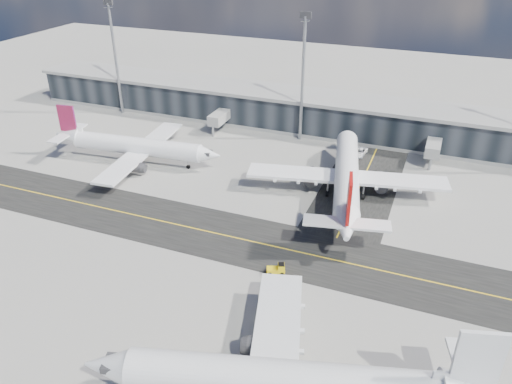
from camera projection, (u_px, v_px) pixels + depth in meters
ground at (211, 248)px, 79.53m from camera, size 300.00×300.00×0.00m
taxiway_lanes at (258, 219)px, 87.01m from camera, size 180.00×63.00×0.03m
terminal_concourse at (309, 113)px, 122.30m from camera, size 152.00×19.80×8.80m
floodlight_masts at (303, 74)px, 111.11m from camera, size 102.50×0.70×28.90m
airliner_af at (135, 146)px, 105.64m from camera, size 38.14×32.58×11.29m
airliner_redtail at (347, 176)px, 91.98m from camera, size 37.63×43.84×13.06m
airliner_near at (289, 382)px, 51.31m from camera, size 42.97×36.99×12.91m
baggage_tug at (278, 269)px, 73.35m from camera, size 2.94×2.18×1.67m
service_van at (359, 152)px, 110.21m from camera, size 3.26×5.67×1.49m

